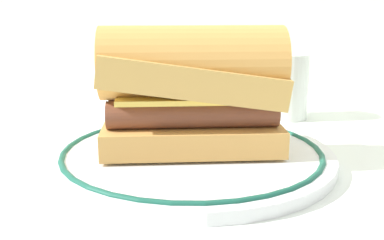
# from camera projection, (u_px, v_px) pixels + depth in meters

# --- Properties ---
(ground_plane) EXTENTS (1.50, 1.50, 0.00)m
(ground_plane) POSITION_uv_depth(u_px,v_px,m) (173.00, 170.00, 0.47)
(ground_plane) COLOR white
(plate) EXTENTS (0.29, 0.29, 0.01)m
(plate) POSITION_uv_depth(u_px,v_px,m) (192.00, 155.00, 0.49)
(plate) COLOR white
(plate) RESTS_ON ground_plane
(sausage_sandwich) EXTENTS (0.20, 0.15, 0.12)m
(sausage_sandwich) POSITION_uv_depth(u_px,v_px,m) (192.00, 87.00, 0.47)
(sausage_sandwich) COLOR #D89F51
(sausage_sandwich) RESTS_ON plate
(drinking_glass) EXTENTS (0.06, 0.06, 0.09)m
(drinking_glass) POSITION_uv_depth(u_px,v_px,m) (287.00, 91.00, 0.66)
(drinking_glass) COLOR silver
(drinking_glass) RESTS_ON ground_plane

